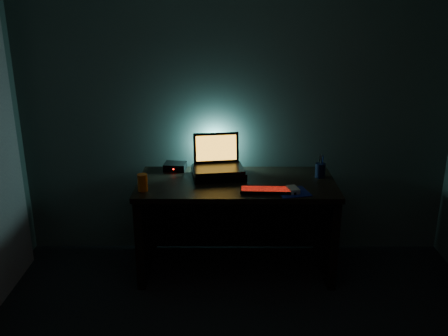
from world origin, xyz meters
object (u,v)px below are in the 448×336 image
pen_cup (320,170)px  router (175,166)px  keyboard (268,190)px  mouse (293,190)px  juice_glass (143,183)px  laptop (218,160)px

pen_cup → router: (-1.14, 0.17, -0.03)m
keyboard → router: (-0.71, 0.48, 0.02)m
mouse → juice_glass: (-1.08, 0.03, 0.04)m
keyboard → router: size_ratio=2.18×
mouse → pen_cup: (0.25, 0.32, 0.03)m
mouse → router: router is taller
router → laptop: bearing=-12.3°
laptop → pen_cup: size_ratio=3.73×
keyboard → juice_glass: 0.90m
laptop → router: laptop is taller
mouse → juice_glass: juice_glass is taller
laptop → juice_glass: (-0.53, -0.35, -0.06)m
mouse → pen_cup: size_ratio=1.03×
laptop → mouse: size_ratio=3.63×
laptop → mouse: (0.55, -0.38, -0.10)m
laptop → pen_cup: bearing=-12.4°
laptop → pen_cup: (0.80, -0.05, -0.06)m
pen_cup → juice_glass: bearing=-167.6°
laptop → keyboard: (0.37, -0.37, -0.11)m
keyboard → mouse: (0.18, -0.01, 0.01)m
keyboard → router: bearing=148.6°
keyboard → router: router is taller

